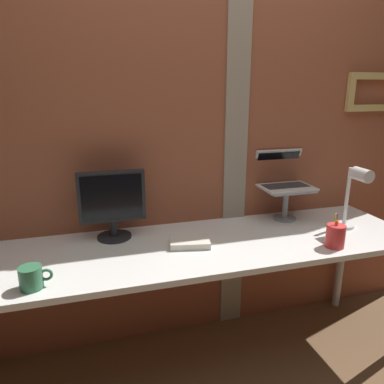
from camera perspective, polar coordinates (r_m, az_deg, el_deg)
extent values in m
plane|color=brown|center=(2.24, 4.21, -25.86)|extent=(6.00, 6.00, 0.00)
cube|color=brown|center=(2.10, 0.73, 8.11)|extent=(3.28, 0.12, 2.41)
cube|color=gray|center=(2.12, 7.04, 8.05)|extent=(0.14, 0.01, 2.41)
cube|color=tan|center=(2.57, 27.06, 16.16)|extent=(0.35, 0.03, 0.04)
cube|color=tan|center=(2.57, 26.51, 11.93)|extent=(0.35, 0.03, 0.04)
cube|color=tan|center=(2.47, 24.01, 14.35)|extent=(0.04, 0.03, 0.15)
cube|color=white|center=(1.86, 0.86, -8.72)|extent=(2.36, 0.64, 0.03)
cylinder|color=#B2B2B7|center=(2.72, 22.66, -10.07)|extent=(0.05, 0.05, 0.70)
cylinder|color=black|center=(1.97, -12.27, -6.95)|extent=(0.18, 0.18, 0.01)
cylinder|color=black|center=(1.95, -12.36, -5.67)|extent=(0.04, 0.04, 0.08)
cube|color=black|center=(1.89, -12.67, -0.69)|extent=(0.34, 0.04, 0.27)
cube|color=black|center=(1.87, -12.63, -0.86)|extent=(0.31, 0.00, 0.23)
cylinder|color=gray|center=(2.26, 14.52, -4.06)|extent=(0.14, 0.14, 0.01)
cylinder|color=gray|center=(2.23, 14.69, -1.82)|extent=(0.03, 0.03, 0.17)
cube|color=gray|center=(2.20, 14.86, 0.45)|extent=(0.28, 0.22, 0.01)
cube|color=silver|center=(2.20, 14.88, 0.73)|extent=(0.31, 0.21, 0.01)
cube|color=#2D2D30|center=(2.21, 14.67, 1.02)|extent=(0.27, 0.12, 0.00)
cube|color=silver|center=(2.29, 13.27, 4.24)|extent=(0.31, 0.08, 0.20)
cube|color=black|center=(2.29, 13.35, 4.15)|extent=(0.28, 0.06, 0.17)
cylinder|color=white|center=(2.25, 23.03, -4.88)|extent=(0.12, 0.12, 0.02)
cylinder|color=white|center=(2.20, 23.52, -0.64)|extent=(0.02, 0.02, 0.33)
cylinder|color=white|center=(2.10, 25.49, 2.50)|extent=(0.07, 0.11, 0.07)
cylinder|color=red|center=(1.93, 21.92, -6.54)|extent=(0.09, 0.09, 0.12)
cylinder|color=yellow|center=(1.93, 21.94, -5.52)|extent=(0.03, 0.01, 0.17)
cylinder|color=purple|center=(1.92, 21.95, -5.60)|extent=(0.02, 0.03, 0.16)
cylinder|color=yellow|center=(1.93, 21.83, -6.00)|extent=(0.02, 0.02, 0.13)
cylinder|color=orange|center=(1.92, 22.09, -6.09)|extent=(0.02, 0.01, 0.13)
cylinder|color=#33724C|center=(1.59, -24.32, -12.37)|extent=(0.09, 0.09, 0.09)
torus|color=#33724C|center=(1.58, -22.26, -12.12)|extent=(0.05, 0.01, 0.05)
cube|color=silver|center=(1.83, -0.35, -7.98)|extent=(0.22, 0.18, 0.03)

